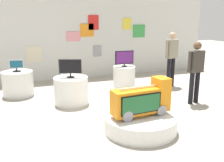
{
  "coord_description": "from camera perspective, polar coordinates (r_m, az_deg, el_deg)",
  "views": [
    {
      "loc": [
        -1.97,
        -4.51,
        2.21
      ],
      "look_at": [
        -0.12,
        0.61,
        0.8
      ],
      "focal_mm": 40.51,
      "sensor_mm": 36.0,
      "label": 1
    }
  ],
  "objects": [
    {
      "name": "shopper_browsing_rear",
      "position": [
        8.2,
        13.3,
        5.72
      ],
      "size": [
        0.53,
        0.31,
        1.73
      ],
      "color": "black",
      "rests_on": "ground"
    },
    {
      "name": "display_pedestal_left_rear",
      "position": [
        7.66,
        -20.46,
        -0.51
      ],
      "size": [
        0.85,
        0.85,
        0.7
      ],
      "primitive_type": "cylinder",
      "color": "silver",
      "rests_on": "ground"
    },
    {
      "name": "tv_on_right_rear",
      "position": [
        7.77,
        2.82,
        5.22
      ],
      "size": [
        0.59,
        0.17,
        0.49
      ],
      "color": "black",
      "rests_on": "display_pedestal_right_rear"
    },
    {
      "name": "ground_plane",
      "position": [
        5.39,
        3.47,
        -9.73
      ],
      "size": [
        30.0,
        30.0,
        0.0
      ],
      "primitive_type": "plane",
      "color": "#A8A091"
    },
    {
      "name": "main_display_pedestal",
      "position": [
        5.09,
        6.37,
        -9.36
      ],
      "size": [
        1.44,
        1.44,
        0.32
      ],
      "primitive_type": "cylinder",
      "color": "silver",
      "rests_on": "ground"
    },
    {
      "name": "display_pedestal_center_rear",
      "position": [
        6.59,
        -9.21,
        -2.12
      ],
      "size": [
        0.87,
        0.87,
        0.7
      ],
      "primitive_type": "cylinder",
      "color": "silver",
      "rests_on": "ground"
    },
    {
      "name": "back_wall_display",
      "position": [
        9.26,
        -7.61,
        9.46
      ],
      "size": [
        10.26,
        0.13,
        2.84
      ],
      "color": "silver",
      "rests_on": "ground"
    },
    {
      "name": "novelty_firetruck_tv",
      "position": [
        4.93,
        6.8,
        -4.47
      ],
      "size": [
        1.19,
        0.47,
        0.72
      ],
      "color": "gray",
      "rests_on": "main_display_pedestal"
    },
    {
      "name": "tv_on_left_rear",
      "position": [
        7.55,
        -20.8,
        3.3
      ],
      "size": [
        0.37,
        0.21,
        0.33
      ],
      "color": "black",
      "rests_on": "display_pedestal_left_rear"
    },
    {
      "name": "display_pedestal_right_rear",
      "position": [
        7.9,
        2.75,
        0.83
      ],
      "size": [
        0.69,
        0.69,
        0.7
      ],
      "primitive_type": "cylinder",
      "color": "silver",
      "rests_on": "ground"
    },
    {
      "name": "tv_on_center_rear",
      "position": [
        6.44,
        -9.41,
        3.09
      ],
      "size": [
        0.55,
        0.22,
        0.46
      ],
      "color": "black",
      "rests_on": "display_pedestal_center_rear"
    },
    {
      "name": "shopper_browsing_near_truck",
      "position": [
        6.73,
        18.37,
        2.8
      ],
      "size": [
        0.55,
        0.27,
        1.6
      ],
      "color": "black",
      "rests_on": "ground"
    }
  ]
}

